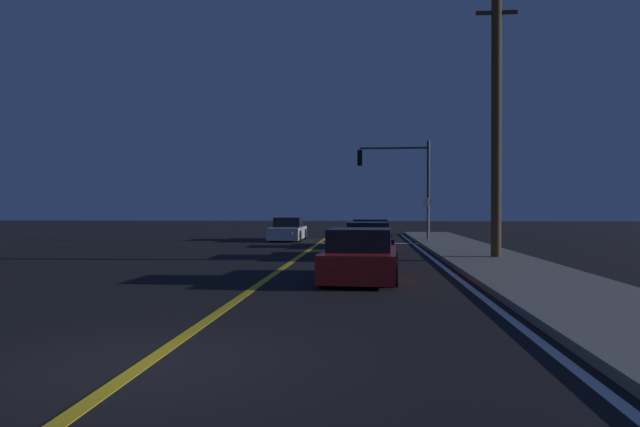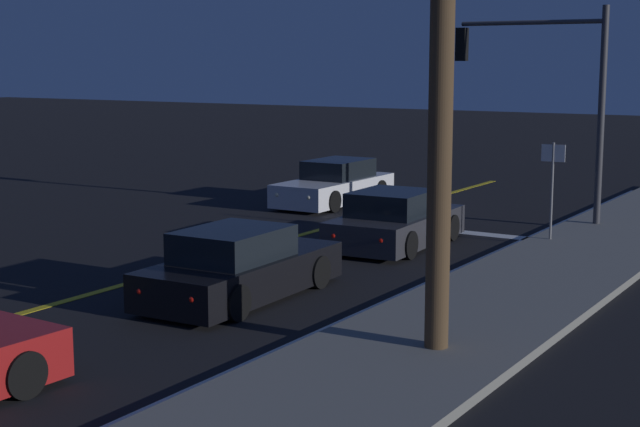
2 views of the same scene
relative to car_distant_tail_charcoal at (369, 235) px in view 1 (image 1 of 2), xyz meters
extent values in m
plane|color=black|center=(-2.69, -21.29, -0.58)|extent=(160.00, 160.00, 0.00)
cube|color=slate|center=(4.17, -8.61, -0.51)|extent=(3.20, 45.64, 0.15)
cube|color=gold|center=(-2.69, -8.61, -0.58)|extent=(0.20, 43.10, 0.01)
cube|color=white|center=(2.32, -8.61, -0.58)|extent=(0.16, 43.10, 0.01)
cube|color=white|center=(-0.06, 2.57, -0.58)|extent=(5.26, 0.50, 0.01)
cube|color=#2D2D33|center=(0.00, 0.06, -0.14)|extent=(2.08, 4.23, 0.68)
cube|color=black|center=(0.01, -0.19, 0.46)|extent=(1.70, 1.98, 0.60)
cylinder|color=black|center=(-0.94, 1.30, -0.26)|extent=(0.25, 0.65, 0.64)
cylinder|color=black|center=(0.81, 1.38, -0.26)|extent=(0.25, 0.65, 0.64)
cylinder|color=black|center=(-0.81, -1.27, -0.26)|extent=(0.25, 0.65, 0.64)
cylinder|color=black|center=(0.94, -1.18, -0.26)|extent=(0.25, 0.65, 0.64)
sphere|color=#FFF4CC|center=(-0.68, 2.04, -0.06)|extent=(0.18, 0.18, 0.18)
sphere|color=#FFF4CC|center=(0.48, 2.10, -0.06)|extent=(0.18, 0.18, 0.18)
sphere|color=red|center=(-0.48, -1.99, -0.06)|extent=(0.14, 0.14, 0.14)
sphere|color=red|center=(0.68, -1.93, -0.06)|extent=(0.14, 0.14, 0.14)
cube|color=black|center=(-0.10, -5.95, -0.14)|extent=(1.91, 4.49, 0.68)
cube|color=black|center=(-0.09, -6.21, 0.46)|extent=(1.59, 2.09, 0.60)
cylinder|color=black|center=(-0.97, -4.60, -0.26)|extent=(0.24, 0.65, 0.64)
cylinder|color=black|center=(0.69, -4.55, -0.26)|extent=(0.24, 0.65, 0.64)
cylinder|color=black|center=(-0.89, -7.35, -0.26)|extent=(0.24, 0.65, 0.64)
cylinder|color=black|center=(0.77, -7.30, -0.26)|extent=(0.24, 0.65, 0.64)
sphere|color=#FFF4CC|center=(-0.72, -3.80, -0.06)|extent=(0.18, 0.18, 0.18)
sphere|color=#FFF4CC|center=(0.39, -3.77, -0.06)|extent=(0.18, 0.18, 0.18)
sphere|color=red|center=(-0.59, -8.13, -0.06)|extent=(0.14, 0.14, 0.14)
sphere|color=red|center=(0.51, -8.10, -0.06)|extent=(0.14, 0.14, 0.14)
cube|color=silver|center=(-4.73, 5.06, -0.14)|extent=(1.78, 4.65, 0.68)
cube|color=black|center=(-4.73, 5.34, 0.46)|extent=(1.52, 2.14, 0.60)
cylinder|color=black|center=(-3.91, 3.62, -0.26)|extent=(0.22, 0.64, 0.64)
cylinder|color=black|center=(-5.53, 3.61, -0.26)|extent=(0.22, 0.64, 0.64)
cylinder|color=black|center=(-3.93, 6.50, -0.26)|extent=(0.22, 0.64, 0.64)
cylinder|color=black|center=(-5.55, 6.49, -0.26)|extent=(0.22, 0.64, 0.64)
sphere|color=#FFF4CC|center=(-4.17, 2.80, -0.06)|extent=(0.18, 0.18, 0.18)
sphere|color=#FFF4CC|center=(-5.26, 2.79, -0.06)|extent=(0.18, 0.18, 0.18)
sphere|color=red|center=(-4.20, 7.33, -0.06)|extent=(0.14, 0.14, 0.14)
sphere|color=red|center=(-5.29, 7.32, -0.06)|extent=(0.14, 0.14, 0.14)
cube|color=maroon|center=(-0.24, -13.01, -0.14)|extent=(2.03, 4.27, 0.68)
cube|color=black|center=(-0.25, -13.26, 0.46)|extent=(1.66, 2.00, 0.60)
cylinder|color=black|center=(-1.03, -11.68, -0.26)|extent=(0.25, 0.65, 0.64)
cylinder|color=black|center=(0.67, -11.76, -0.26)|extent=(0.25, 0.65, 0.64)
cylinder|color=black|center=(-1.15, -14.27, -0.26)|extent=(0.25, 0.65, 0.64)
cylinder|color=black|center=(0.55, -14.35, -0.26)|extent=(0.25, 0.65, 0.64)
sphere|color=#FFF4CC|center=(-0.71, -10.96, -0.06)|extent=(0.18, 0.18, 0.18)
sphere|color=#FFF4CC|center=(0.42, -11.01, -0.06)|extent=(0.18, 0.18, 0.18)
sphere|color=red|center=(-0.90, -15.03, -0.06)|extent=(0.14, 0.14, 0.14)
sphere|color=red|center=(0.22, -15.08, -0.06)|extent=(0.14, 0.14, 0.14)
cylinder|color=#38383D|center=(3.37, 4.87, 2.28)|extent=(0.18, 0.18, 5.73)
cylinder|color=#38383D|center=(1.42, 4.87, 4.75)|extent=(3.90, 0.12, 0.12)
cube|color=black|center=(-0.53, 4.87, 4.20)|extent=(0.28, 0.28, 0.90)
sphere|color=red|center=(-0.53, 4.87, 4.47)|extent=(0.22, 0.22, 0.22)
sphere|color=#4C2D05|center=(-0.53, 4.87, 4.20)|extent=(0.22, 0.22, 0.22)
sphere|color=#0A3814|center=(-0.53, 4.87, 3.93)|extent=(0.22, 0.22, 0.22)
cylinder|color=#4C3823|center=(4.47, -7.30, 4.51)|extent=(0.35, 0.35, 10.19)
cube|color=#4C3823|center=(4.47, -7.30, 8.21)|extent=(1.44, 0.12, 0.12)
cylinder|color=slate|center=(3.07, 2.07, 0.64)|extent=(0.06, 0.06, 2.45)
cube|color=white|center=(3.07, 2.07, 1.62)|extent=(0.56, 0.06, 0.40)
camera|label=1|loc=(-0.05, -27.83, 1.26)|focal=31.84mm
camera|label=2|loc=(10.27, -19.90, 3.77)|focal=53.97mm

